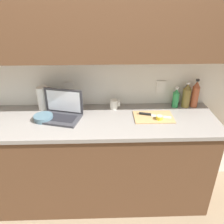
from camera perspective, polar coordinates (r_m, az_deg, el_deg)
The scene contains 13 objects.
ground_plane at distance 2.68m, azimuth -4.57°, elevation -19.26°, with size 12.00×12.00×0.00m, color #847056.
wall_back at distance 2.11m, azimuth -5.94°, elevation 16.69°, with size 5.20×0.38×2.60m.
counter_unit at distance 2.36m, azimuth -5.55°, elevation -11.34°, with size 2.29×0.62×0.92m.
laptop at distance 2.15m, azimuth -12.07°, elevation 0.13°, with size 0.40×0.32×0.25m.
cutting_board at distance 2.16m, azimuth 9.94°, elevation -1.17°, with size 0.35×0.23×0.01m, color tan.
knife at distance 2.17m, azimuth 8.95°, elevation -0.58°, with size 0.29×0.11×0.02m.
lemon_half_cut at distance 2.12m, azimuth 11.37°, elevation -1.30°, with size 0.06×0.06×0.03m.
bottle_green_soda at distance 2.37m, azimuth 15.09°, elevation 3.25°, with size 0.06×0.06×0.20m.
bottle_oil_tall at distance 2.39m, azimuth 17.50°, elevation 3.78°, with size 0.08×0.08×0.25m.
bottle_water_clear at distance 2.41m, azimuth 19.42°, elevation 4.05°, with size 0.07×0.07×0.28m.
measuring_cup at distance 2.27m, azimuth 0.47°, elevation 1.89°, with size 0.10×0.08×0.09m.
bowl_white at distance 2.16m, azimuth -16.18°, elevation -1.32°, with size 0.17×0.17×0.05m.
paper_towel_roll at distance 2.33m, azimuth -16.26°, elevation 3.25°, with size 0.11×0.11×0.22m.
Camera 1 is at (0.14, -1.83, 1.96)m, focal length 38.00 mm.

